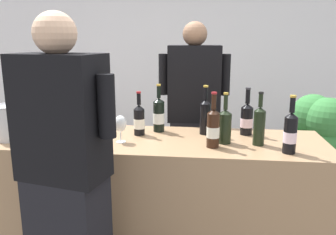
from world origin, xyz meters
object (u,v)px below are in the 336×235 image
(wine_bottle_6, at_px, (159,115))
(person_guest, at_px, (67,196))
(wine_bottle_7, at_px, (85,118))
(wine_bottle_9, at_px, (213,128))
(wine_bottle_10, at_px, (139,120))
(ice_bucket, at_px, (11,122))
(wine_bottle_1, at_px, (50,115))
(wine_bottle_5, at_px, (71,126))
(wine_bottle_0, at_px, (247,119))
(wine_bottle_4, at_px, (225,125))
(person_server, at_px, (193,130))
(wine_bottle_2, at_px, (290,132))
(wine_glass, at_px, (120,125))
(wine_bottle_8, at_px, (259,125))
(wine_bottle_3, at_px, (205,115))
(potted_shrub, at_px, (318,141))

(wine_bottle_6, relative_size, person_guest, 0.20)
(wine_bottle_7, distance_m, wine_bottle_9, 0.91)
(wine_bottle_10, distance_m, ice_bucket, 0.85)
(wine_bottle_9, height_order, ice_bucket, wine_bottle_9)
(wine_bottle_1, distance_m, wine_bottle_5, 0.38)
(wine_bottle_0, bearing_deg, wine_bottle_5, -163.38)
(wine_bottle_4, xyz_separation_m, wine_bottle_6, (-0.46, 0.23, 0.00))
(wine_bottle_0, relative_size, wine_bottle_7, 1.06)
(wine_bottle_9, relative_size, person_server, 0.20)
(wine_bottle_4, bearing_deg, wine_bottle_2, -22.90)
(wine_bottle_9, relative_size, wine_glass, 1.94)
(wine_bottle_6, xyz_separation_m, wine_bottle_10, (-0.12, -0.11, -0.02))
(wine_bottle_6, bearing_deg, person_server, 62.36)
(wine_bottle_0, relative_size, ice_bucket, 1.43)
(wine_bottle_6, distance_m, person_guest, 0.97)
(wine_bottle_6, height_order, ice_bucket, wine_bottle_6)
(wine_glass, bearing_deg, wine_bottle_8, 3.08)
(wine_bottle_4, bearing_deg, wine_bottle_1, 172.98)
(wine_bottle_7, bearing_deg, person_server, 37.84)
(wine_bottle_3, distance_m, person_guest, 1.11)
(wine_bottle_1, relative_size, wine_glass, 1.81)
(wine_bottle_3, bearing_deg, potted_shrub, 37.01)
(wine_bottle_6, relative_size, wine_bottle_9, 0.99)
(wine_bottle_10, height_order, ice_bucket, wine_bottle_10)
(wine_bottle_3, relative_size, wine_glass, 1.94)
(wine_glass, bearing_deg, potted_shrub, 33.50)
(wine_bottle_9, height_order, wine_bottle_10, wine_bottle_9)
(wine_bottle_5, xyz_separation_m, person_server, (0.75, 0.79, -0.22))
(wine_bottle_6, bearing_deg, wine_bottle_5, -145.67)
(wine_bottle_1, xyz_separation_m, wine_bottle_10, (0.67, -0.03, -0.01))
(wine_bottle_5, relative_size, wine_bottle_7, 1.04)
(wine_bottle_1, distance_m, wine_bottle_7, 0.29)
(wine_bottle_2, distance_m, wine_bottle_9, 0.45)
(wine_bottle_2, relative_size, wine_bottle_10, 1.13)
(person_server, bearing_deg, ice_bucket, -147.61)
(wine_bottle_2, relative_size, wine_bottle_6, 1.00)
(wine_bottle_9, bearing_deg, wine_bottle_7, 167.28)
(wine_bottle_3, relative_size, person_server, 0.20)
(wine_bottle_4, xyz_separation_m, wine_bottle_7, (-0.96, 0.10, -0.00))
(wine_bottle_8, relative_size, potted_shrub, 0.30)
(wine_bottle_5, height_order, potted_shrub, wine_bottle_5)
(person_server, bearing_deg, wine_glass, -120.74)
(wine_bottle_2, height_order, wine_bottle_6, wine_bottle_2)
(potted_shrub, bearing_deg, wine_bottle_2, -114.57)
(wine_bottle_6, distance_m, wine_bottle_9, 0.51)
(wine_bottle_0, xyz_separation_m, wine_bottle_5, (-1.14, -0.34, -0.00))
(wine_bottle_9, bearing_deg, potted_shrub, 47.87)
(wine_bottle_4, distance_m, wine_bottle_5, 0.99)
(wine_bottle_3, bearing_deg, wine_bottle_6, 174.44)
(ice_bucket, bearing_deg, wine_bottle_10, 13.54)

